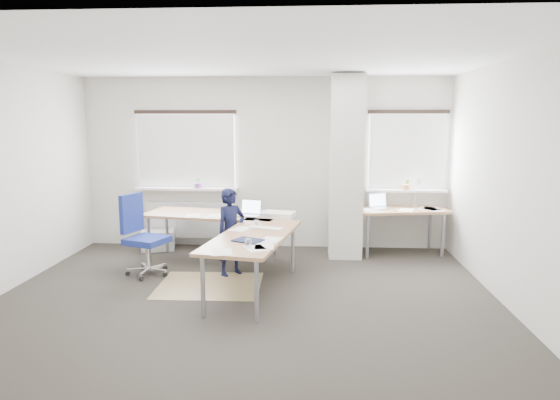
# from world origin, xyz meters

# --- Properties ---
(ground) EXTENTS (6.00, 6.00, 0.00)m
(ground) POSITION_xyz_m (0.00, 0.00, 0.00)
(ground) COLOR #2A2622
(ground) RESTS_ON ground
(room_shell) EXTENTS (6.04, 5.04, 2.82)m
(room_shell) POSITION_xyz_m (0.18, 0.45, 1.75)
(room_shell) COLOR beige
(room_shell) RESTS_ON ground
(floor_mat) EXTENTS (1.33, 1.13, 0.01)m
(floor_mat) POSITION_xyz_m (-0.53, 0.40, 0.00)
(floor_mat) COLOR #958051
(floor_mat) RESTS_ON ground
(white_crate) EXTENTS (0.60, 0.49, 0.31)m
(white_crate) POSITION_xyz_m (-1.74, 2.14, 0.16)
(white_crate) COLOR white
(white_crate) RESTS_ON ground
(desk_main) EXTENTS (2.40, 2.98, 0.96)m
(desk_main) POSITION_xyz_m (-0.26, 0.88, 0.69)
(desk_main) COLOR #91633E
(desk_main) RESTS_ON ground
(desk_side) EXTENTS (1.50, 0.93, 1.22)m
(desk_side) POSITION_xyz_m (2.18, 2.15, 0.69)
(desk_side) COLOR #91633E
(desk_side) RESTS_ON ground
(task_chair) EXTENTS (0.64, 0.62, 1.11)m
(task_chair) POSITION_xyz_m (-1.50, 0.82, 0.31)
(task_chair) COLOR navy
(task_chair) RESTS_ON ground
(person) EXTENTS (0.51, 0.51, 1.20)m
(person) POSITION_xyz_m (-0.32, 0.89, 0.60)
(person) COLOR black
(person) RESTS_ON ground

